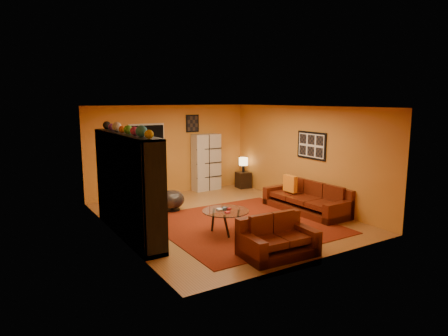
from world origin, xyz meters
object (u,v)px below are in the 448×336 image
storage_cabinet (206,162)px  sofa (309,200)px  loveseat (276,239)px  coffee_table (226,213)px  entertainment_unit (127,185)px  tv (128,186)px  table_lamp (243,162)px  side_table (243,180)px  bowl_chair (172,200)px

storage_cabinet → sofa: bearing=-76.8°
loveseat → storage_cabinet: (1.48, 5.22, 0.57)m
coffee_table → entertainment_unit: bearing=150.5°
tv → table_lamp: tv is taller
table_lamp → sofa: bearing=-92.1°
storage_cabinet → side_table: bearing=-21.1°
loveseat → coffee_table: 1.46m
side_table → entertainment_unit: bearing=-151.7°
loveseat → storage_cabinet: size_ratio=0.80×
sofa → side_table: size_ratio=4.62×
storage_cabinet → coffee_table: bearing=-117.0°
storage_cabinet → table_lamp: 1.19m
coffee_table → loveseat: bearing=-83.4°
sofa → loveseat: 3.09m
coffee_table → table_lamp: bearing=50.9°
loveseat → coffee_table: (-0.17, 1.44, 0.16)m
storage_cabinet → side_table: (1.13, -0.36, -0.61)m
tv → coffee_table: tv is taller
storage_cabinet → side_table: storage_cabinet is taller
entertainment_unit → storage_cabinet: bearing=39.5°
bowl_chair → side_table: 3.27m
entertainment_unit → tv: bearing=63.2°
storage_cabinet → bowl_chair: bearing=-143.1°
side_table → table_lamp: bearing=0.0°
loveseat → coffee_table: size_ratio=1.42×
side_table → storage_cabinet: bearing=162.4°
sofa → tv: bearing=168.9°
loveseat → side_table: size_ratio=2.76×
loveseat → coffee_table: loveseat is taller
sofa → bowl_chair: size_ratio=3.66×
table_lamp → tv: bearing=-152.4°
tv → loveseat: size_ratio=0.73×
sofa → table_lamp: bearing=86.2°
entertainment_unit → table_lamp: entertainment_unit is taller
loveseat → table_lamp: 5.55m
tv → storage_cabinet: storage_cabinet is taller
entertainment_unit → storage_cabinet: size_ratio=1.74×
sofa → entertainment_unit: bearing=170.3°
loveseat → storage_cabinet: 5.46m
entertainment_unit → side_table: bearing=28.3°
coffee_table → table_lamp: table_lamp is taller
loveseat → bowl_chair: (-0.40, 3.62, -0.01)m
tv → sofa: size_ratio=0.43×
entertainment_unit → storage_cabinet: (3.39, 2.80, -0.19)m
sofa → coffee_table: sofa is taller
loveseat → coffee_table: bearing=9.6°
sofa → loveseat: (-2.51, -1.80, 0.00)m
bowl_chair → loveseat: bearing=-83.7°
sofa → table_lamp: 3.11m
side_table → bowl_chair: bearing=-157.6°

